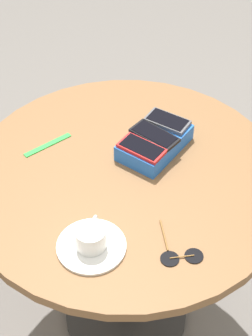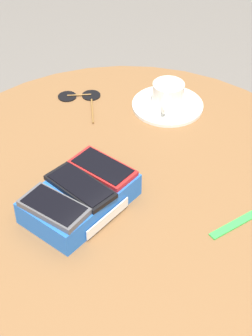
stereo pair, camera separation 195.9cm
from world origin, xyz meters
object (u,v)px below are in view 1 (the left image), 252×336
Objects in this scene: round_table at (126,208)px; phone_black at (155,135)px; sunglasses at (180,255)px; lanyard_strap at (48,145)px; saucer at (91,246)px; phone_gray at (168,121)px; phone_box at (154,142)px; coffee_cup at (91,237)px; phone_red at (142,148)px.

round_table is 0.23m from phone_black.
sunglasses is (0.13, 0.27, 0.14)m from round_table.
lanyard_strap is 1.00× the size of sunglasses.
saucer is 0.21m from sunglasses.
lanyard_strap is at bearing -98.65° from sunglasses.
phone_gray reaches higher than saucer.
phone_box is 1.45× the size of sunglasses.
phone_gray reaches higher than phone_box.
phone_black is at bearing 126.00° from lanyard_strap.
phone_black is at bearing 5.97° from phone_gray.
phone_gray is 0.77× the size of saucer.
sunglasses is (0.08, 0.52, 0.00)m from lanyard_strap.
coffee_cup reaches higher than saucer.
phone_red is at bearing 174.12° from round_table.
phone_gray is at bearing -167.03° from coffee_cup.
round_table is at bearing -0.18° from phone_black.
sunglasses is (0.26, 0.27, -0.05)m from phone_black.
phone_box is at bearing -178.98° from round_table.
phone_box is 1.68× the size of phone_gray.
phone_box is at bearing -172.88° from phone_red.
phone_red is at bearing 114.31° from lanyard_strap.
coffee_cup is at bearing 12.97° from phone_gray.
saucer is at bearing 21.15° from round_table.
phone_red is at bearing -163.84° from coffee_cup.
phone_black reaches higher than round_table.
phone_box is at bearing 3.95° from phone_gray.
phone_red reaches higher than saucer.
coffee_cup reaches higher than round_table.
saucer is at bearing 13.07° from phone_gray.
phone_black is 0.39m from saucer.
phone_gray is 0.94× the size of phone_black.
lanyard_strap is (0.25, -0.24, -0.05)m from phone_gray.
sunglasses is at bearing 46.69° from phone_black.
round_table is at bearing -5.88° from phone_red.
phone_gray is 0.43m from sunglasses.
phone_black is (0.00, 0.00, 0.03)m from phone_box.
sunglasses is at bearing 122.74° from saucer.
phone_red reaches higher than phone_box.
sunglasses is at bearing 122.03° from coffee_cup.
phone_red is at bearing -163.74° from saucer.
coffee_cup reaches higher than lanyard_strap.
sunglasses is (-0.11, 0.18, -0.03)m from coffee_cup.
phone_box is 0.03m from phone_black.
phone_red is 0.87× the size of sunglasses.
sunglasses is at bearing 46.70° from phone_box.
saucer is 1.76× the size of coffee_cup.
coffee_cup is 0.39m from lanyard_strap.
phone_gray is 0.35m from lanyard_strap.
sunglasses is (-0.11, 0.18, -0.00)m from saucer.
phone_gray is 0.86× the size of lanyard_strap.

